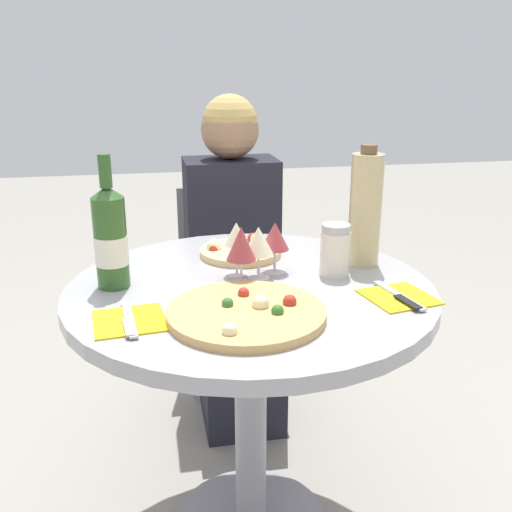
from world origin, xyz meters
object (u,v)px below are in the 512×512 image
tall_carafe (365,209)px  wine_bottle (111,238)px  dining_table (250,339)px  seated_diner (235,272)px  chair_behind_diner (230,295)px  pizza_large (247,313)px

tall_carafe → wine_bottle: bearing=-176.6°
dining_table → seated_diner: seated_diner is taller
dining_table → tall_carafe: tall_carafe is taller
chair_behind_diner → tall_carafe: (0.27, -0.70, 0.51)m
dining_table → seated_diner: 0.66m
dining_table → seated_diner: size_ratio=0.77×
chair_behind_diner → seated_diner: size_ratio=0.70×
seated_diner → tall_carafe: seated_diner is taller
chair_behind_diner → pizza_large: size_ratio=2.39×
dining_table → pizza_large: pizza_large is taller
tall_carafe → dining_table: bearing=-164.2°
wine_bottle → tall_carafe: 0.67m
pizza_large → wine_bottle: wine_bottle is taller
tall_carafe → pizza_large: bearing=-142.6°
dining_table → chair_behind_diner: (0.07, 0.79, -0.20)m
chair_behind_diner → pizza_large: bearing=83.7°
chair_behind_diner → seated_diner: 0.20m
pizza_large → wine_bottle: (-0.29, 0.25, 0.11)m
pizza_large → seated_diner: bearing=82.7°
seated_diner → dining_table: bearing=84.3°
dining_table → wine_bottle: wine_bottle is taller
chair_behind_diner → seated_diner: bearing=90.0°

